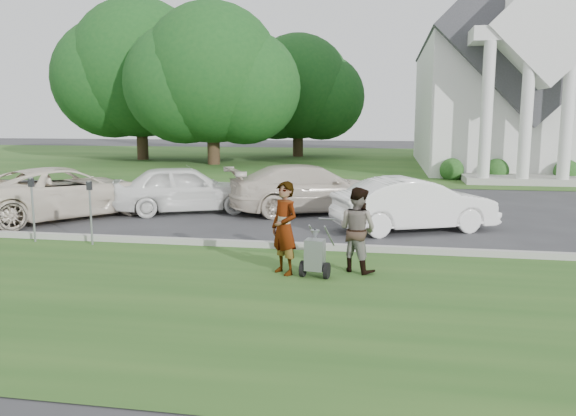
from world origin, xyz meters
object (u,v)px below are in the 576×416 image
(car_a, at_px, (65,192))
(car_b, at_px, (185,189))
(person_left, at_px, (284,229))
(parking_meter_near, at_px, (90,205))
(church, at_px, (505,63))
(parking_meter_far, at_px, (32,202))
(person_right, at_px, (357,230))
(car_c, at_px, (310,189))
(car_d, at_px, (414,204))
(tree_far, at_px, (139,75))
(striping_cart, at_px, (315,256))
(tree_left, at_px, (212,80))
(tree_back, at_px, (298,92))

(car_a, relative_size, car_b, 1.24)
(person_left, height_order, parking_meter_near, person_left)
(car_b, bearing_deg, church, -57.81)
(person_left, relative_size, parking_meter_far, 1.13)
(person_right, distance_m, parking_meter_near, 6.11)
(parking_meter_near, xyz_separation_m, car_c, (4.23, 5.35, -0.20))
(person_right, distance_m, car_d, 4.34)
(church, distance_m, tree_far, 23.09)
(person_right, relative_size, car_a, 0.30)
(car_c, bearing_deg, striping_cart, 161.09)
(person_left, xyz_separation_m, car_a, (-7.29, 4.77, -0.12))
(church, bearing_deg, striping_cart, -107.40)
(parking_meter_near, bearing_deg, tree_far, 111.91)
(tree_left, xyz_separation_m, car_b, (4.50, -17.20, -4.38))
(person_left, height_order, car_b, person_left)
(car_a, bearing_deg, tree_left, -49.45)
(person_right, xyz_separation_m, car_a, (-8.59, 4.37, -0.06))
(tree_back, bearing_deg, car_b, -88.86)
(car_b, bearing_deg, parking_meter_far, 133.29)
(church, bearing_deg, car_d, -106.14)
(tree_left, xyz_separation_m, tree_back, (4.00, 8.00, -0.38))
(tree_far, relative_size, parking_meter_near, 7.91)
(tree_left, height_order, tree_far, tree_far)
(car_c, bearing_deg, tree_left, -0.88)
(person_right, bearing_deg, parking_meter_far, 22.11)
(car_b, distance_m, car_c, 3.79)
(tree_left, relative_size, striping_cart, 9.94)
(car_a, bearing_deg, car_d, -144.97)
(tree_left, distance_m, person_right, 25.47)
(tree_left, distance_m, tree_back, 8.95)
(tree_left, height_order, person_left, tree_left)
(person_right, height_order, car_d, person_right)
(church, distance_m, parking_meter_near, 26.89)
(parking_meter_near, xyz_separation_m, car_d, (7.23, 2.99, -0.25))
(tree_far, xyz_separation_m, car_a, (7.41, -21.66, -4.96))
(person_left, bearing_deg, car_d, 101.85)
(church, distance_m, tree_left, 17.07)
(tree_far, height_order, car_a, tree_far)
(tree_back, height_order, car_b, tree_back)
(striping_cart, bearing_deg, car_d, 75.80)
(tree_back, relative_size, person_left, 5.63)
(tree_far, relative_size, car_b, 2.73)
(tree_left, relative_size, tree_far, 0.91)
(tree_left, bearing_deg, tree_back, 63.43)
(tree_far, bearing_deg, parking_meter_near, -68.09)
(striping_cart, relative_size, car_a, 0.20)
(striping_cart, distance_m, car_b, 7.96)
(church, distance_m, car_c, 20.38)
(person_right, relative_size, car_d, 0.38)
(parking_meter_near, height_order, car_c, parking_meter_near)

